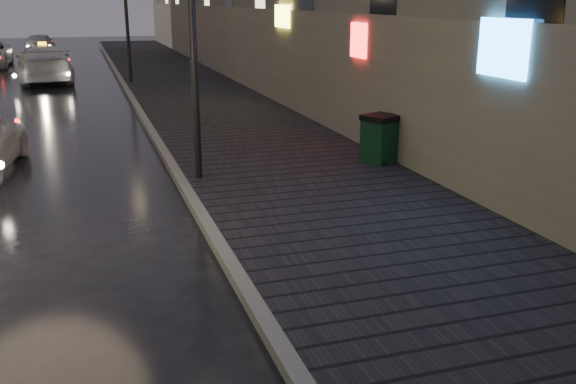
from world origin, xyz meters
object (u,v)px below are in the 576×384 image
(car_far, at_px, (40,43))
(trash_bin, at_px, (380,138))
(lamp_far, at_px, (125,0))
(taxi_mid, at_px, (44,64))
(lamp_near, at_px, (192,1))

(car_far, bearing_deg, trash_bin, 108.85)
(lamp_far, relative_size, taxi_mid, 0.96)
(lamp_near, relative_size, car_far, 1.33)
(trash_bin, bearing_deg, car_far, 81.04)
(lamp_near, bearing_deg, lamp_far, 90.00)
(taxi_mid, height_order, car_far, taxi_mid)
(lamp_near, xyz_separation_m, taxi_mid, (-3.50, 18.22, -2.69))
(trash_bin, height_order, taxi_mid, taxi_mid)
(lamp_near, bearing_deg, trash_bin, 0.55)
(lamp_far, bearing_deg, trash_bin, -76.10)
(car_far, bearing_deg, lamp_far, 108.59)
(trash_bin, xyz_separation_m, taxi_mid, (-7.45, 18.18, 0.13))
(lamp_near, xyz_separation_m, car_far, (-4.37, 34.44, -2.81))
(taxi_mid, bearing_deg, lamp_near, 96.10)
(lamp_far, bearing_deg, taxi_mid, 147.63)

